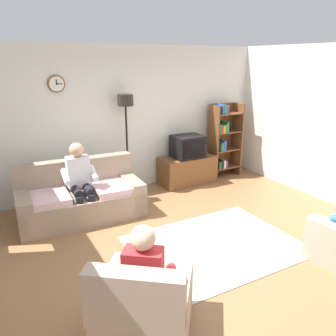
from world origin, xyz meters
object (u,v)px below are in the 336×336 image
object	(u,v)px
tv	(188,146)
person_on_couch	(80,179)
person_in_left_armchair	(146,273)
bookshelf	(223,139)
couch	(81,199)
floor_lamp	(126,117)
tv_stand	(187,170)
armchair_near_window	(144,309)

from	to	relation	value
tv	person_on_couch	xyz separation A→B (m)	(-2.33, -0.63, -0.08)
person_on_couch	person_in_left_armchair	size ratio (longest dim) A/B	1.11
tv	bookshelf	bearing A→B (deg)	5.81
couch	floor_lamp	size ratio (longest dim) A/B	1.04
bookshelf	person_on_couch	bearing A→B (deg)	-167.50
floor_lamp	person_in_left_armchair	size ratio (longest dim) A/B	1.65
person_on_couch	bookshelf	bearing A→B (deg)	12.50
tv	person_in_left_armchair	distance (m)	3.99
tv_stand	person_on_couch	distance (m)	2.45
bookshelf	armchair_near_window	size ratio (longest dim) A/B	1.33
bookshelf	floor_lamp	distance (m)	2.28
couch	armchair_near_window	size ratio (longest dim) A/B	1.63
floor_lamp	person_in_left_armchair	xyz separation A→B (m)	(-1.18, -3.29, -0.85)
tv_stand	tv	xyz separation A→B (m)	(0.00, -0.02, 0.50)
tv_stand	person_on_couch	world-z (taller)	person_on_couch
tv	armchair_near_window	xyz separation A→B (m)	(-2.47, -3.24, -0.49)
bookshelf	tv_stand	bearing A→B (deg)	-175.67
bookshelf	person_on_couch	distance (m)	3.35
armchair_near_window	person_in_left_armchair	bearing A→B (deg)	52.86
couch	person_in_left_armchair	size ratio (longest dim) A/B	1.72
tv	person_on_couch	distance (m)	2.41
tv	bookshelf	size ratio (longest dim) A/B	0.38
bookshelf	armchair_near_window	world-z (taller)	bookshelf
couch	floor_lamp	bearing A→B (deg)	30.73
couch	tv	bearing A→B (deg)	12.60
tv_stand	armchair_near_window	world-z (taller)	armchair_near_window
armchair_near_window	person_on_couch	bearing A→B (deg)	86.80
couch	tv	xyz separation A→B (m)	(2.32, 0.52, 0.47)
tv	floor_lamp	size ratio (longest dim) A/B	0.32
person_on_couch	tv_stand	bearing A→B (deg)	15.68
tv_stand	floor_lamp	distance (m)	1.71
tv	bookshelf	world-z (taller)	bookshelf
bookshelf	couch	bearing A→B (deg)	-169.33
tv_stand	floor_lamp	size ratio (longest dim) A/B	0.59
tv	floor_lamp	bearing A→B (deg)	174.32
floor_lamp	person_in_left_armchair	world-z (taller)	floor_lamp
couch	bookshelf	distance (m)	3.36
armchair_near_window	tv_stand	bearing A→B (deg)	52.87
tv_stand	person_on_couch	size ratio (longest dim) A/B	0.89
person_in_left_armchair	tv_stand	bearing A→B (deg)	52.87
couch	tv	world-z (taller)	tv
tv	person_in_left_armchair	xyz separation A→B (m)	(-2.42, -3.17, -0.18)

